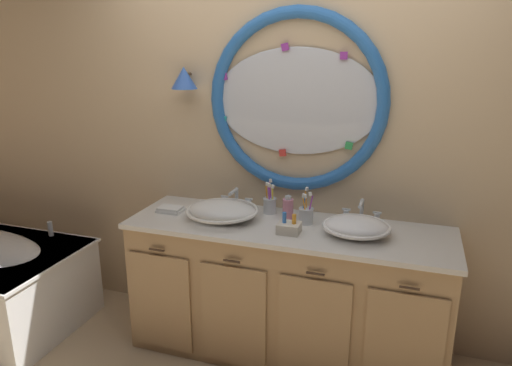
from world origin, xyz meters
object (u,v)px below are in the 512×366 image
Objects in this scene: folded_hand_towel at (170,209)px; soap_dispenser at (288,208)px; toothbrush_holder_left at (270,204)px; toiletry_basket at (289,227)px; toothbrush_holder_right at (306,214)px; sink_basin_right at (356,226)px; sink_basin_left at (222,211)px.

soap_dispenser is at bearing 9.02° from folded_hand_towel.
toothbrush_holder_left is 0.65m from folded_hand_towel.
toothbrush_holder_left is 1.74× the size of toiletry_basket.
toiletry_basket is at bearing -108.52° from toothbrush_holder_right.
sink_basin_right is 1.72× the size of toothbrush_holder_left.
sink_basin_right is 1.72× the size of toothbrush_holder_right.
toothbrush_holder_right reaches higher than soap_dispenser.
toothbrush_holder_right is 0.89m from folded_hand_towel.
toothbrush_holder_left is (-0.58, 0.20, 0.00)m from sink_basin_right.
soap_dispenser is 1.22× the size of toiletry_basket.
toothbrush_holder_left reaches higher than folded_hand_towel.
sink_basin_right is 0.38m from toiletry_basket.
folded_hand_towel is at bearing 178.98° from sink_basin_right.
soap_dispenser reaches higher than sink_basin_left.
toothbrush_holder_right is 0.19m from toiletry_basket.
sink_basin_left is 0.52m from toothbrush_holder_right.
folded_hand_towel is 0.84m from toiletry_basket.
toothbrush_holder_right is at bearing 4.91° from folded_hand_towel.
toothbrush_holder_left is at bearing 39.53° from sink_basin_left.
soap_dispenser is at bearing 160.56° from toothbrush_holder_right.
sink_basin_right is at bearing 12.22° from toiletry_basket.
soap_dispenser is (0.14, -0.06, 0.01)m from toothbrush_holder_left.
toothbrush_holder_right is 1.43× the size of soap_dispenser.
toothbrush_holder_left is at bearing 16.26° from folded_hand_towel.
soap_dispenser is (0.38, 0.14, 0.01)m from sink_basin_left.
sink_basin_right is 2.35× the size of folded_hand_towel.
toothbrush_holder_right reaches higher than toiletry_basket.
soap_dispenser is (-0.44, 0.14, 0.01)m from sink_basin_right.
folded_hand_towel is (-1.20, 0.02, -0.04)m from sink_basin_right.
toiletry_basket is (0.07, -0.22, -0.03)m from soap_dispenser.
sink_basin_right is at bearing -17.87° from soap_dispenser.
sink_basin_left is 2.89× the size of soap_dispenser.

